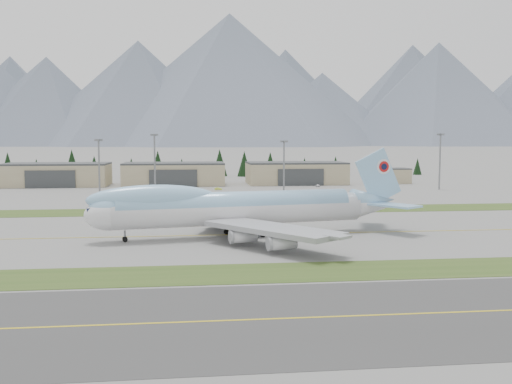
{
  "coord_description": "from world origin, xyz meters",
  "views": [
    {
      "loc": [
        -7.2,
        -128.58,
        21.61
      ],
      "look_at": [
        9.97,
        19.64,
        8.0
      ],
      "focal_mm": 40.0,
      "sensor_mm": 36.0,
      "label": 1
    }
  ],
  "objects": [
    {
      "name": "conifer_belt",
      "position": [
        -17.59,
        211.63,
        7.1
      ],
      "size": [
        270.49,
        15.02,
        16.3
      ],
      "color": "black",
      "rests_on": "ground"
    },
    {
      "name": "hangar_left",
      "position": [
        -70.0,
        149.9,
        5.39
      ],
      "size": [
        48.0,
        26.6,
        10.8
      ],
      "color": "tan",
      "rests_on": "ground"
    },
    {
      "name": "ground",
      "position": [
        0.0,
        0.0,
        0.0
      ],
      "size": [
        7000.0,
        7000.0,
        0.0
      ],
      "primitive_type": "plane",
      "color": "slate",
      "rests_on": "ground"
    },
    {
      "name": "grass_strip_far",
      "position": [
        0.0,
        45.0,
        0.0
      ],
      "size": [
        400.0,
        18.0,
        0.08
      ],
      "primitive_type": "cube",
      "color": "#334C1B",
      "rests_on": "ground"
    },
    {
      "name": "taxiway_line_main",
      "position": [
        0.0,
        0.0,
        0.0
      ],
      "size": [
        400.0,
        0.4,
        0.02
      ],
      "primitive_type": "cube",
      "color": "gold",
      "rests_on": "ground"
    },
    {
      "name": "hangar_right",
      "position": [
        45.0,
        149.9,
        5.39
      ],
      "size": [
        48.0,
        26.6,
        10.8
      ],
      "color": "tan",
      "rests_on": "ground"
    },
    {
      "name": "service_vehicle_c",
      "position": [
        51.78,
        130.23,
        0.0
      ],
      "size": [
        1.65,
        3.7,
        1.05
      ],
      "primitive_type": "imported",
      "rotation": [
        0.0,
        0.0,
        -0.05
      ],
      "color": "silver",
      "rests_on": "ground"
    },
    {
      "name": "service_vehicle_b",
      "position": [
        4.88,
        118.24,
        0.0
      ],
      "size": [
        3.48,
        1.74,
        1.1
      ],
      "primitive_type": "imported",
      "rotation": [
        0.0,
        0.0,
        1.39
      ],
      "color": "#BDD435",
      "rests_on": "ground"
    },
    {
      "name": "hangar_center",
      "position": [
        -15.0,
        149.9,
        5.39
      ],
      "size": [
        48.0,
        26.6,
        10.8
      ],
      "color": "tan",
      "rests_on": "ground"
    },
    {
      "name": "control_shed",
      "position": [
        95.0,
        148.0,
        3.8
      ],
      "size": [
        14.0,
        12.0,
        7.6
      ],
      "color": "tan",
      "rests_on": "ground"
    },
    {
      "name": "floodlight_masts",
      "position": [
        -20.18,
        107.95,
        16.0
      ],
      "size": [
        205.7,
        7.12,
        24.48
      ],
      "color": "slate",
      "rests_on": "ground"
    },
    {
      "name": "service_vehicle_a",
      "position": [
        -25.45,
        136.41,
        0.0
      ],
      "size": [
        1.74,
        3.48,
        1.14
      ],
      "primitive_type": "imported",
      "rotation": [
        0.0,
        0.0,
        -0.12
      ],
      "color": "white",
      "rests_on": "ground"
    },
    {
      "name": "grass_strip_near",
      "position": [
        0.0,
        -38.0,
        0.0
      ],
      "size": [
        400.0,
        14.0,
        0.08
      ],
      "primitive_type": "cube",
      "color": "#334C1B",
      "rests_on": "ground"
    },
    {
      "name": "taxiway_line_near",
      "position": [
        0.0,
        -62.0,
        0.0
      ],
      "size": [
        400.0,
        0.4,
        0.02
      ],
      "primitive_type": "cube",
      "color": "gold",
      "rests_on": "ground"
    },
    {
      "name": "asphalt_taxiway",
      "position": [
        0.0,
        -62.0,
        0.0
      ],
      "size": [
        400.0,
        32.0,
        0.04
      ],
      "primitive_type": "cube",
      "color": "#383838",
      "rests_on": "ground"
    },
    {
      "name": "mountain_ridge_rear",
      "position": [
        268.92,
        2900.0,
        250.86
      ],
      "size": [
        4431.51,
        1074.27,
        537.14
      ],
      "color": "#434F59",
      "rests_on": "ground"
    },
    {
      "name": "boeing_747_freighter",
      "position": [
        3.12,
        -1.95,
        6.54
      ],
      "size": [
        75.6,
        64.01,
        19.82
      ],
      "rotation": [
        0.0,
        0.0,
        0.17
      ],
      "color": "silver",
      "rests_on": "ground"
    },
    {
      "name": "mountain_ridge_front",
      "position": [
        -117.04,
        2170.85,
        230.62
      ],
      "size": [
        4164.33,
        1283.99,
        513.66
      ],
      "color": "#434F59",
      "rests_on": "ground"
    }
  ]
}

